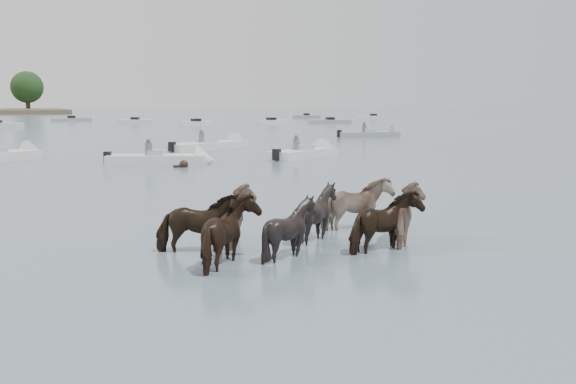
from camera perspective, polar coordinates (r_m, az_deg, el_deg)
name	(u,v)px	position (r m, az deg, el deg)	size (l,w,h in m)	color
ground	(307,266)	(12.89, 1.67, -6.50)	(400.00, 400.00, 0.00)	slate
pony_herd	(306,223)	(14.40, 1.61, -2.75)	(6.54, 3.62, 1.59)	black
swimming_pony	(183,165)	(31.72, -9.24, 2.35)	(0.72, 0.44, 0.44)	black
motorboat_a	(8,156)	(38.18, -23.41, 2.94)	(5.35, 4.22, 1.92)	silver
motorboat_b	(172,160)	(33.30, -10.16, 2.82)	(5.57, 3.44, 1.92)	silver
motorboat_c	(216,145)	(43.34, -6.31, 4.11)	(6.60, 4.49, 1.92)	silver
motorboat_d	(310,153)	(36.85, 1.99, 3.45)	(5.35, 3.93, 1.92)	silver
motorboat_e	(377,135)	(56.59, 7.82, 5.03)	(5.86, 2.84, 1.92)	gray
distant_flotilla	(45,123)	(87.19, -20.56, 5.69)	(105.73, 25.71, 0.93)	silver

